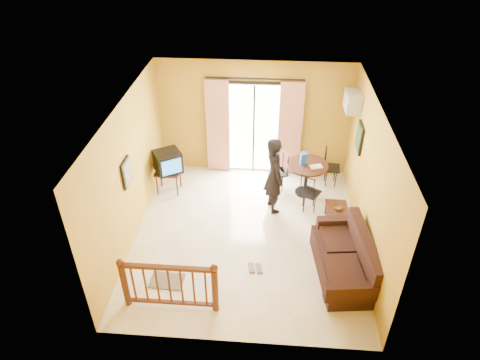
# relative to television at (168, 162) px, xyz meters

# --- Properties ---
(ground) EXTENTS (5.00, 5.00, 0.00)m
(ground) POSITION_rel_television_xyz_m (1.87, -1.41, -0.81)
(ground) COLOR beige
(ground) RESTS_ON ground
(room_shell) EXTENTS (5.00, 5.00, 5.00)m
(room_shell) POSITION_rel_television_xyz_m (1.87, -1.41, 0.90)
(room_shell) COLOR white
(room_shell) RESTS_ON ground
(balcony_door) EXTENTS (2.25, 0.14, 2.46)m
(balcony_door) POSITION_rel_television_xyz_m (1.87, 1.03, 0.38)
(balcony_door) COLOR black
(balcony_door) RESTS_ON ground
(tv_table) EXTENTS (0.56, 0.46, 0.56)m
(tv_table) POSITION_rel_television_xyz_m (-0.03, 0.00, -0.33)
(tv_table) COLOR black
(tv_table) RESTS_ON ground
(television) EXTENTS (0.73, 0.71, 0.50)m
(television) POSITION_rel_television_xyz_m (0.00, 0.00, 0.00)
(television) COLOR black
(television) RESTS_ON tv_table
(picture_left) EXTENTS (0.05, 0.42, 0.52)m
(picture_left) POSITION_rel_television_xyz_m (-0.35, -1.61, 0.74)
(picture_left) COLOR black
(picture_left) RESTS_ON room_shell
(dining_table) EXTENTS (0.93, 0.93, 0.78)m
(dining_table) POSITION_rel_television_xyz_m (3.12, 0.17, -0.19)
(dining_table) COLOR black
(dining_table) RESTS_ON ground
(water_jug) EXTENTS (0.16, 0.16, 0.29)m
(water_jug) POSITION_rel_television_xyz_m (3.02, 0.16, 0.12)
(water_jug) COLOR blue
(water_jug) RESTS_ON dining_table
(serving_tray) EXTENTS (0.32, 0.25, 0.02)m
(serving_tray) POSITION_rel_television_xyz_m (3.30, 0.07, -0.02)
(serving_tray) COLOR beige
(serving_tray) RESTS_ON dining_table
(dining_chairs) EXTENTS (1.73, 1.53, 0.95)m
(dining_chairs) POSITION_rel_television_xyz_m (3.12, 0.14, -0.81)
(dining_chairs) COLOR black
(dining_chairs) RESTS_ON ground
(air_conditioner) EXTENTS (0.31, 0.60, 0.40)m
(air_conditioner) POSITION_rel_television_xyz_m (3.96, 0.54, 1.34)
(air_conditioner) COLOR silver
(air_conditioner) RESTS_ON room_shell
(botanical_print) EXTENTS (0.05, 0.50, 0.60)m
(botanical_print) POSITION_rel_television_xyz_m (4.08, -0.11, 0.84)
(botanical_print) COLOR black
(botanical_print) RESTS_ON room_shell
(coffee_table) EXTENTS (0.45, 0.81, 0.36)m
(coffee_table) POSITION_rel_television_xyz_m (3.72, -0.93, -0.57)
(coffee_table) COLOR black
(coffee_table) RESTS_ON ground
(bowl) EXTENTS (0.21, 0.21, 0.05)m
(bowl) POSITION_rel_television_xyz_m (3.72, -0.86, -0.42)
(bowl) COLOR brown
(bowl) RESTS_ON coffee_table
(sofa) EXTENTS (1.06, 1.96, 0.89)m
(sofa) POSITION_rel_television_xyz_m (3.73, -2.32, -0.47)
(sofa) COLOR black
(sofa) RESTS_ON ground
(standing_person) EXTENTS (0.61, 0.74, 1.74)m
(standing_person) POSITION_rel_television_xyz_m (2.38, -0.47, 0.07)
(standing_person) COLOR black
(standing_person) RESTS_ON ground
(stair_balustrade) EXTENTS (1.63, 0.13, 1.04)m
(stair_balustrade) POSITION_rel_television_xyz_m (0.72, -3.31, -0.24)
(stair_balustrade) COLOR #471E0F
(stair_balustrade) RESTS_ON ground
(doormat) EXTENTS (0.62, 0.43, 0.02)m
(doormat) POSITION_rel_television_xyz_m (0.51, -2.76, -0.80)
(doormat) COLOR #60554C
(doormat) RESTS_ON ground
(sandals) EXTENTS (0.29, 0.26, 0.03)m
(sandals) POSITION_rel_television_xyz_m (2.09, -2.33, -0.79)
(sandals) COLOR brown
(sandals) RESTS_ON ground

